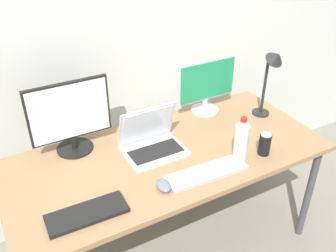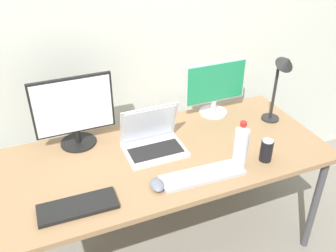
{
  "view_description": "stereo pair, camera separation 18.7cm",
  "coord_description": "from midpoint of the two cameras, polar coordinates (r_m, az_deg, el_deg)",
  "views": [
    {
      "loc": [
        -0.81,
        -1.47,
        1.97
      ],
      "look_at": [
        0.0,
        0.0,
        0.92
      ],
      "focal_mm": 40.0,
      "sensor_mm": 36.0,
      "label": 1
    },
    {
      "loc": [
        -0.64,
        -1.55,
        1.97
      ],
      "look_at": [
        0.0,
        0.0,
        0.92
      ],
      "focal_mm": 40.0,
      "sensor_mm": 36.0,
      "label": 2
    }
  ],
  "objects": [
    {
      "name": "monitor_center",
      "position": [
        2.4,
        3.66,
        6.3
      ],
      "size": [
        0.42,
        0.18,
        0.36
      ],
      "color": "silver",
      "rests_on": "work_desk"
    },
    {
      "name": "desk_lamp",
      "position": [
        2.33,
        13.37,
        8.15
      ],
      "size": [
        0.11,
        0.18,
        0.47
      ],
      "color": "black",
      "rests_on": "work_desk"
    },
    {
      "name": "laptop_silver",
      "position": [
        2.08,
        -5.1,
        -2.38
      ],
      "size": [
        0.33,
        0.25,
        0.26
      ],
      "color": "silver",
      "rests_on": "work_desk"
    },
    {
      "name": "keyboard_aux",
      "position": [
        1.93,
        3.09,
        -7.22
      ],
      "size": [
        0.44,
        0.15,
        0.02
      ],
      "primitive_type": "cube",
      "rotation": [
        0.0,
        0.0,
        -0.05
      ],
      "color": "#B2B2B7",
      "rests_on": "work_desk"
    },
    {
      "name": "soda_can_near_keyboard",
      "position": [
        2.09,
        12.05,
        -2.81
      ],
      "size": [
        0.07,
        0.07,
        0.13
      ],
      "color": "black",
      "rests_on": "work_desk"
    },
    {
      "name": "mouse_by_keyboard",
      "position": [
        1.84,
        -3.61,
        -9.12
      ],
      "size": [
        0.08,
        0.11,
        0.04
      ],
      "primitive_type": "ellipsoid",
      "rotation": [
        0.0,
        0.0,
        -0.1
      ],
      "color": "slate",
      "rests_on": "work_desk"
    },
    {
      "name": "monitor_left",
      "position": [
        2.09,
        -17.21,
        1.37
      ],
      "size": [
        0.44,
        0.2,
        0.41
      ],
      "color": "black",
      "rests_on": "work_desk"
    },
    {
      "name": "work_desk",
      "position": [
        2.11,
        -2.55,
        -5.55
      ],
      "size": [
        1.78,
        0.8,
        0.74
      ],
      "color": "#424247",
      "rests_on": "ground"
    },
    {
      "name": "wall_back",
      "position": [
        2.32,
        -9.69,
        14.78
      ],
      "size": [
        7.0,
        0.08,
        2.6
      ],
      "primitive_type": "cube",
      "color": "silver",
      "rests_on": "ground"
    },
    {
      "name": "keyboard_main",
      "position": [
        1.77,
        -15.31,
        -12.86
      ],
      "size": [
        0.36,
        0.15,
        0.02
      ],
      "primitive_type": "cube",
      "rotation": [
        0.0,
        0.0,
        -0.03
      ],
      "color": "black",
      "rests_on": "work_desk"
    },
    {
      "name": "ground_plane",
      "position": [
        2.58,
        -2.18,
        -17.66
      ],
      "size": [
        16.0,
        16.0,
        0.0
      ],
      "primitive_type": "plane",
      "color": "gray"
    },
    {
      "name": "water_bottle",
      "position": [
        1.98,
        8.45,
        -2.37
      ],
      "size": [
        0.08,
        0.08,
        0.27
      ],
      "color": "silver",
      "rests_on": "work_desk"
    }
  ]
}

